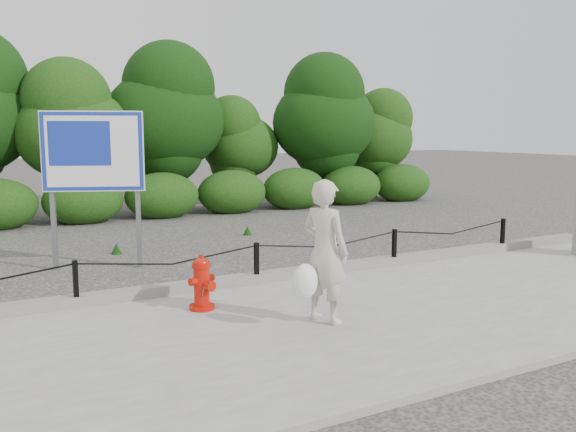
% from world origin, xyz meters
% --- Properties ---
extents(ground, '(90.00, 90.00, 0.00)m').
position_xyz_m(ground, '(0.00, 0.00, 0.00)').
color(ground, '#2D2B28').
rests_on(ground, ground).
extents(sidewalk, '(14.00, 4.00, 0.08)m').
position_xyz_m(sidewalk, '(0.00, -2.00, 0.04)').
color(sidewalk, gray).
rests_on(sidewalk, ground).
extents(curb, '(14.00, 0.22, 0.14)m').
position_xyz_m(curb, '(0.00, 0.05, 0.15)').
color(curb, slate).
rests_on(curb, sidewalk).
extents(chain_barrier, '(10.06, 0.06, 0.60)m').
position_xyz_m(chain_barrier, '(0.00, 0.00, 0.46)').
color(chain_barrier, black).
rests_on(chain_barrier, sidewalk).
extents(treeline, '(19.95, 3.74, 4.66)m').
position_xyz_m(treeline, '(0.38, 8.95, 2.50)').
color(treeline, black).
rests_on(treeline, ground).
extents(fire_hydrant, '(0.41, 0.41, 0.69)m').
position_xyz_m(fire_hydrant, '(-1.14, -0.83, 0.41)').
color(fire_hydrant, '#BD1307').
rests_on(fire_hydrant, sidewalk).
extents(pedestrian, '(0.80, 0.71, 1.66)m').
position_xyz_m(pedestrian, '(-0.09, -1.96, 0.89)').
color(pedestrian, beige).
rests_on(pedestrian, sidewalk).
extents(advertising_sign, '(1.52, 0.67, 2.59)m').
position_xyz_m(advertising_sign, '(-1.76, 2.41, 1.82)').
color(advertising_sign, slate).
rests_on(advertising_sign, ground).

